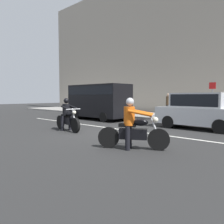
{
  "coord_description": "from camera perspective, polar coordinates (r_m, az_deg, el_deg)",
  "views": [
    {
      "loc": [
        7.15,
        -7.36,
        1.64
      ],
      "look_at": [
        0.66,
        -0.47,
        0.97
      ],
      "focal_mm": 36.09,
      "sensor_mm": 36.0,
      "label": 1
    }
  ],
  "objects": [
    {
      "name": "parked_van_black",
      "position": [
        15.63,
        -3.35,
        3.15
      ],
      "size": [
        4.49,
        1.96,
        2.41
      ],
      "color": "black",
      "rests_on": "ground_plane"
    },
    {
      "name": "street_sign_post",
      "position": [
        16.65,
        24.06,
        3.67
      ],
      "size": [
        0.44,
        0.08,
        2.45
      ],
      "color": "gray",
      "rests_on": "sidewalk_slab"
    },
    {
      "name": "motorcycle_with_rider_black_leather",
      "position": [
        10.86,
        -11.25,
        -1.34
      ],
      "size": [
        2.24,
        0.75,
        1.54
      ],
      "color": "black",
      "rests_on": "ground_plane"
    },
    {
      "name": "parked_hatchback_silver",
      "position": [
        11.94,
        21.19,
        0.41
      ],
      "size": [
        4.02,
        1.76,
        1.8
      ],
      "color": "#B2B5BA",
      "rests_on": "ground_plane"
    },
    {
      "name": "sidewalk_slab",
      "position": [
        17.02,
        18.23,
        -1.43
      ],
      "size": [
        40.0,
        4.4,
        0.14
      ],
      "primitive_type": "cube",
      "color": "gray",
      "rests_on": "ground_plane"
    },
    {
      "name": "ground_plane",
      "position": [
        10.39,
        -0.88,
        -5.02
      ],
      "size": [
        80.0,
        80.0,
        0.0
      ],
      "primitive_type": "plane",
      "color": "#262626"
    },
    {
      "name": "pedestrian_bystander",
      "position": [
        16.82,
        14.06,
        2.2
      ],
      "size": [
        0.34,
        0.34,
        1.69
      ],
      "color": "black",
      "rests_on": "sidewalk_slab"
    },
    {
      "name": "lane_marking_stripe",
      "position": [
        10.57,
        5.53,
        -4.86
      ],
      "size": [
        18.0,
        0.14,
        0.01
      ],
      "primitive_type": "cube",
      "color": "silver",
      "rests_on": "ground_plane"
    },
    {
      "name": "motorcycle_with_rider_orange_stripe",
      "position": [
        6.98,
        5.27,
        -4.11
      ],
      "size": [
        1.97,
        1.24,
        1.59
      ],
      "color": "black",
      "rests_on": "ground_plane"
    },
    {
      "name": "building_facade",
      "position": [
        20.68,
        22.84,
        17.66
      ],
      "size": [
        40.0,
        1.4,
        13.22
      ],
      "primitive_type": "cube",
      "color": "#A89E8E",
      "rests_on": "ground_plane"
    }
  ]
}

